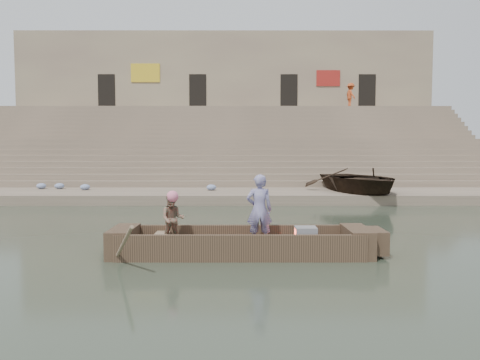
{
  "coord_description": "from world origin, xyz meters",
  "views": [
    {
      "loc": [
        1.17,
        -12.98,
        2.36
      ],
      "look_at": [
        1.2,
        0.8,
        1.4
      ],
      "focal_mm": 35.73,
      "sensor_mm": 36.0,
      "label": 1
    }
  ],
  "objects_px": {
    "main_rowboat": "(240,250)",
    "television": "(305,236)",
    "standing_man": "(259,210)",
    "beached_rowboat": "(359,180)",
    "pedestrian": "(351,95)",
    "rowing_man": "(173,219)"
  },
  "relations": [
    {
      "from": "standing_man",
      "to": "pedestrian",
      "type": "height_order",
      "value": "pedestrian"
    },
    {
      "from": "main_rowboat",
      "to": "television",
      "type": "bearing_deg",
      "value": -0.0
    },
    {
      "from": "main_rowboat",
      "to": "pedestrian",
      "type": "relative_size",
      "value": 2.9
    },
    {
      "from": "rowing_man",
      "to": "pedestrian",
      "type": "relative_size",
      "value": 0.65
    },
    {
      "from": "rowing_man",
      "to": "pedestrian",
      "type": "height_order",
      "value": "pedestrian"
    },
    {
      "from": "beached_rowboat",
      "to": "pedestrian",
      "type": "distance_m",
      "value": 15.19
    },
    {
      "from": "pedestrian",
      "to": "beached_rowboat",
      "type": "bearing_deg",
      "value": 157.01
    },
    {
      "from": "main_rowboat",
      "to": "pedestrian",
      "type": "bearing_deg",
      "value": 71.78
    },
    {
      "from": "television",
      "to": "beached_rowboat",
      "type": "bearing_deg",
      "value": 69.93
    },
    {
      "from": "main_rowboat",
      "to": "rowing_man",
      "type": "distance_m",
      "value": 1.63
    },
    {
      "from": "television",
      "to": "pedestrian",
      "type": "distance_m",
      "value": 25.8
    },
    {
      "from": "main_rowboat",
      "to": "rowing_man",
      "type": "xyz_separation_m",
      "value": [
        -1.48,
        0.11,
        0.67
      ]
    },
    {
      "from": "standing_man",
      "to": "beached_rowboat",
      "type": "height_order",
      "value": "standing_man"
    },
    {
      "from": "standing_man",
      "to": "pedestrian",
      "type": "xyz_separation_m",
      "value": [
        7.58,
        24.26,
        5.07
      ]
    },
    {
      "from": "pedestrian",
      "to": "main_rowboat",
      "type": "bearing_deg",
      "value": 150.19
    },
    {
      "from": "standing_man",
      "to": "rowing_man",
      "type": "height_order",
      "value": "standing_man"
    },
    {
      "from": "standing_man",
      "to": "television",
      "type": "bearing_deg",
      "value": 175.73
    },
    {
      "from": "rowing_man",
      "to": "beached_rowboat",
      "type": "relative_size",
      "value": 0.22
    },
    {
      "from": "standing_man",
      "to": "beached_rowboat",
      "type": "relative_size",
      "value": 0.3
    },
    {
      "from": "standing_man",
      "to": "beached_rowboat",
      "type": "distance_m",
      "value": 11.3
    },
    {
      "from": "main_rowboat",
      "to": "pedestrian",
      "type": "xyz_separation_m",
      "value": [
        8.0,
        24.3,
        5.95
      ]
    },
    {
      "from": "main_rowboat",
      "to": "beached_rowboat",
      "type": "relative_size",
      "value": 0.98
    }
  ]
}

